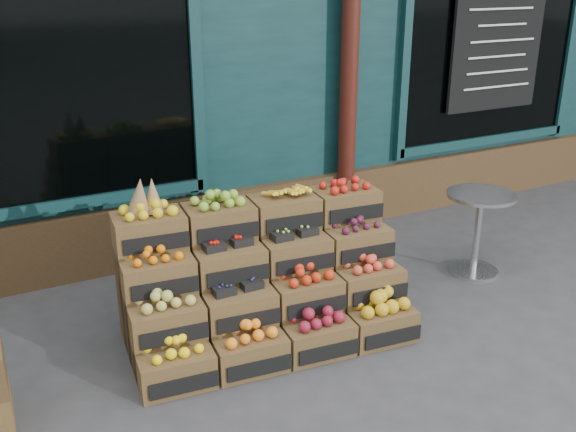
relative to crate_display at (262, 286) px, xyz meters
name	(u,v)px	position (x,y,z in m)	size (l,w,h in m)	color
ground	(357,350)	(0.49, -0.56, -0.39)	(60.00, 60.00, 0.00)	#38383A
crate_display	(262,286)	(0.00, 0.00, 0.00)	(2.13, 1.20, 1.27)	brown
bistro_table	(478,224)	(2.16, 0.03, 0.08)	(0.61, 0.61, 0.76)	#B0B3B7
shopkeeper	(93,159)	(-0.69, 2.33, 0.49)	(0.65, 0.42, 1.77)	#13441D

